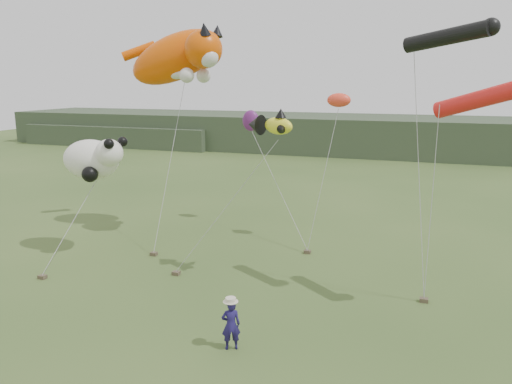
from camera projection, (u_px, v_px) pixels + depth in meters
ground at (186, 336)px, 15.85m from camera, size 120.00×120.00×0.00m
headland at (339, 134)px, 57.61m from camera, size 90.00×13.00×4.00m
festival_attendant at (231, 325)px, 14.91m from camera, size 0.68×0.60×1.56m
sandbag_anchors at (217, 270)px, 21.21m from camera, size 15.11×6.85×0.16m
cat_kite at (181, 56)px, 24.73m from camera, size 6.47×3.54×3.85m
fish_kite at (270, 125)px, 19.16m from camera, size 2.15×1.42×1.05m
tube_kites at (473, 69)px, 16.00m from camera, size 4.24×2.35×3.18m
panda_kite at (94, 159)px, 22.64m from camera, size 3.23×2.09×2.01m
misc_kites at (285, 113)px, 25.67m from camera, size 6.20×2.71×2.14m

